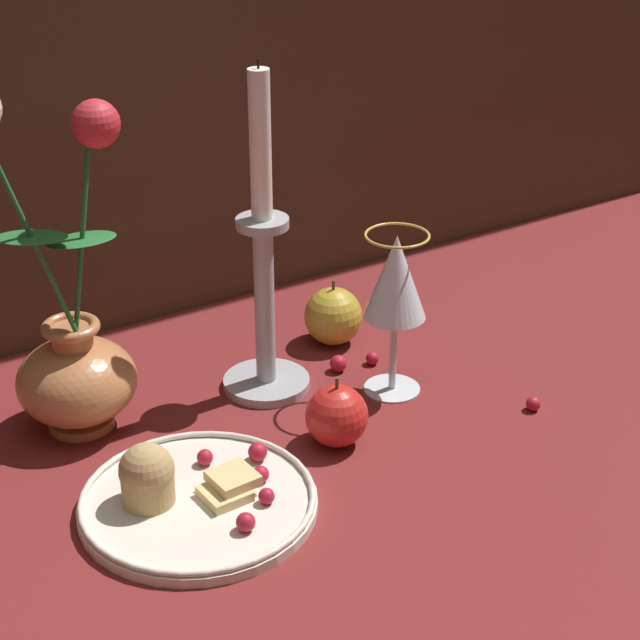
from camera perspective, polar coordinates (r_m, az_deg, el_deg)
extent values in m
plane|color=maroon|center=(1.14, -1.99, -5.47)|extent=(2.40, 2.40, 0.00)
cylinder|color=#B77042|center=(1.16, -12.59, -5.28)|extent=(0.07, 0.07, 0.01)
ellipsoid|color=#B77042|center=(1.14, -12.83, -3.19)|extent=(0.12, 0.12, 0.09)
cylinder|color=#B77042|center=(1.11, -13.08, -1.10)|extent=(0.04, 0.04, 0.03)
torus|color=#B77042|center=(1.11, -13.16, -0.37)|extent=(0.06, 0.06, 0.01)
cylinder|color=#23662D|center=(1.04, -15.39, 4.83)|extent=(0.07, 0.03, 0.24)
ellipsoid|color=#23662D|center=(1.05, -15.16, 4.28)|extent=(0.08, 0.07, 0.00)
cylinder|color=#23662D|center=(1.06, -12.54, 4.73)|extent=(0.05, 0.02, 0.21)
ellipsoid|color=#23662D|center=(1.07, -12.61, 4.20)|extent=(0.07, 0.05, 0.00)
sphere|color=red|center=(1.03, -11.87, 10.21)|extent=(0.05, 0.05, 0.05)
cylinder|color=silver|center=(1.02, -6.51, -9.73)|extent=(0.22, 0.22, 0.01)
torus|color=silver|center=(1.02, -6.54, -9.37)|extent=(0.22, 0.22, 0.01)
cylinder|color=tan|center=(1.01, -9.16, -8.72)|extent=(0.05, 0.05, 0.03)
sphere|color=tan|center=(1.00, -9.24, -7.92)|extent=(0.05, 0.05, 0.05)
cube|color=#DBBC7A|center=(1.01, -5.11, -9.22)|extent=(0.04, 0.04, 0.01)
cube|color=#DBBC7A|center=(1.02, -4.66, -8.39)|extent=(0.04, 0.04, 0.01)
sphere|color=#AD192D|center=(0.97, -3.98, -10.71)|extent=(0.02, 0.02, 0.02)
sphere|color=#AD192D|center=(1.00, -2.87, -9.36)|extent=(0.02, 0.02, 0.02)
sphere|color=#AD192D|center=(1.03, -3.18, -8.21)|extent=(0.02, 0.02, 0.02)
sphere|color=#AD192D|center=(1.06, -3.35, -7.04)|extent=(0.02, 0.02, 0.02)
sphere|color=#AD192D|center=(1.06, -6.16, -7.29)|extent=(0.02, 0.02, 0.02)
cylinder|color=silver|center=(1.20, 3.85, -3.62)|extent=(0.06, 0.06, 0.00)
cylinder|color=silver|center=(1.18, 3.92, -1.70)|extent=(0.01, 0.01, 0.09)
cone|color=silver|center=(1.14, 4.07, 2.33)|extent=(0.07, 0.07, 0.09)
cone|color=gold|center=(1.14, 4.04, 1.68)|extent=(0.06, 0.06, 0.07)
torus|color=gold|center=(1.12, 4.14, 4.52)|extent=(0.07, 0.07, 0.00)
cylinder|color=#A3A3A8|center=(1.20, -2.87, -3.35)|extent=(0.10, 0.10, 0.01)
cylinder|color=#A3A3A8|center=(1.16, -2.98, 0.77)|extent=(0.02, 0.02, 0.18)
cylinder|color=#A3A3A8|center=(1.12, -3.10, 5.20)|extent=(0.06, 0.06, 0.01)
cylinder|color=white|center=(1.09, -3.20, 9.25)|extent=(0.02, 0.02, 0.16)
cylinder|color=black|center=(1.07, -3.32, 13.50)|extent=(0.00, 0.00, 0.01)
sphere|color=red|center=(1.09, 0.89, -5.13)|extent=(0.06, 0.06, 0.06)
cylinder|color=#4C3319|center=(1.07, 0.91, -3.39)|extent=(0.00, 0.00, 0.01)
sphere|color=#B2932D|center=(1.28, 0.71, 0.21)|extent=(0.07, 0.07, 0.07)
cylinder|color=#4C3319|center=(1.26, 0.72, 1.88)|extent=(0.00, 0.00, 0.01)
sphere|color=#AD192D|center=(1.23, 0.98, -2.33)|extent=(0.02, 0.02, 0.02)
sphere|color=#AD192D|center=(1.25, 2.81, -2.06)|extent=(0.02, 0.02, 0.02)
sphere|color=#AD192D|center=(1.18, 11.31, -4.40)|extent=(0.02, 0.02, 0.02)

